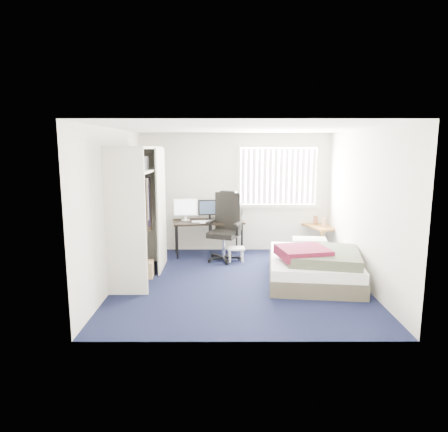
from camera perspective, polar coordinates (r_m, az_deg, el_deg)
ground at (r=6.75m, az=2.12°, el=-9.28°), size 4.20×4.20×0.00m
room_shell at (r=6.41m, az=2.20°, el=3.57°), size 4.20×4.20×4.20m
window_assembly at (r=8.51m, az=7.75°, el=5.64°), size 1.72×0.09×1.32m
closet at (r=6.84m, az=-12.04°, el=2.42°), size 0.64×1.84×2.22m
desk at (r=8.26m, az=-2.27°, el=-0.40°), size 1.52×0.89×1.17m
office_chair at (r=7.89m, az=0.21°, el=-2.54°), size 0.83×0.83×1.35m
footstool at (r=7.84m, az=1.70°, el=-4.97°), size 0.34×0.28×0.27m
nightstand at (r=8.63m, az=13.37°, el=-1.75°), size 0.69×0.94×0.77m
bed at (r=6.88m, az=12.70°, el=-6.76°), size 1.65×2.06×0.63m
pine_box at (r=7.05m, az=-11.59°, el=-7.45°), size 0.39×0.30×0.28m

